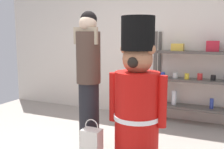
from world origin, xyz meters
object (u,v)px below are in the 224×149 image
teddy_bear_guard (137,99)px  shopping_bag (92,145)px  merchandise_shelf (194,77)px  person_shopper (89,79)px

teddy_bear_guard → shopping_bag: (-0.46, -0.24, -0.54)m
merchandise_shelf → teddy_bear_guard: teddy_bear_guard is taller
teddy_bear_guard → person_shopper: bearing=-178.6°
shopping_bag → teddy_bear_guard: bearing=27.5°
person_shopper → shopping_bag: 0.78m
teddy_bear_guard → person_shopper: (-0.62, -0.02, 0.20)m
teddy_bear_guard → shopping_bag: teddy_bear_guard is taller
merchandise_shelf → shopping_bag: bearing=-115.7°
merchandise_shelf → shopping_bag: size_ratio=3.00×
merchandise_shelf → person_shopper: 1.93m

